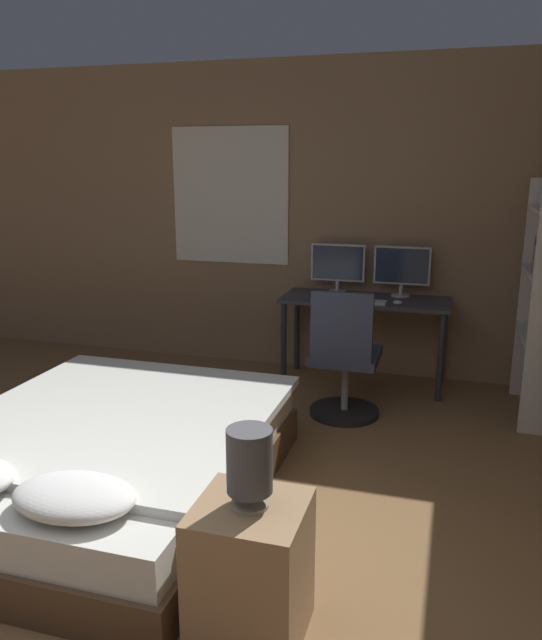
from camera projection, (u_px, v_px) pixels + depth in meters
wall_back at (305, 219)px, 5.51m from camera, size 12.00×0.08×2.70m
bed at (110, 459)px, 3.48m from camera, size 1.67×2.07×0.55m
nightstand at (251, 572)px, 2.45m from camera, size 0.43×0.42×0.58m
bedside_lamp at (250, 462)px, 2.33m from camera, size 0.18×0.18×0.32m
desk at (365, 311)px, 5.20m from camera, size 1.38×0.55×0.75m
monitor_left at (338, 265)px, 5.35m from camera, size 0.46×0.16×0.42m
monitor_right at (402, 268)px, 5.20m from camera, size 0.46×0.16×0.42m
keyboard at (362, 302)px, 5.01m from camera, size 0.38×0.13×0.02m
computer_mouse at (398, 303)px, 4.93m from camera, size 0.07×0.05×0.04m
office_chair at (344, 365)px, 4.55m from camera, size 0.52×0.52×0.98m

